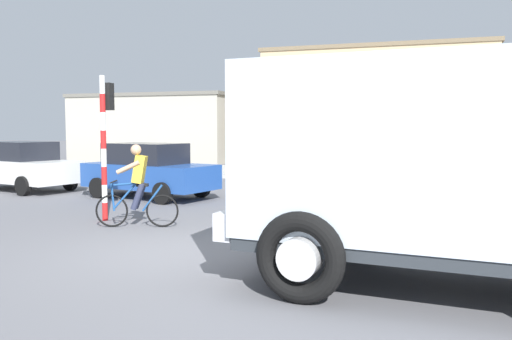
{
  "coord_description": "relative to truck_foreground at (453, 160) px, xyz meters",
  "views": [
    {
      "loc": [
        3.93,
        -7.85,
        2.08
      ],
      "look_at": [
        0.52,
        2.5,
        1.2
      ],
      "focal_mm": 37.58,
      "sensor_mm": 36.0,
      "label": 1
    }
  ],
  "objects": [
    {
      "name": "car_red_near",
      "position": [
        -8.16,
        6.75,
        -0.85
      ],
      "size": [
        4.29,
        2.58,
        1.6
      ],
      "color": "#234C9E",
      "rests_on": "ground"
    },
    {
      "name": "sidewalk_far",
      "position": [
        -4.19,
        15.47,
        -1.59
      ],
      "size": [
        80.0,
        5.0,
        0.16
      ],
      "primitive_type": "cube",
      "color": "#ADADA8",
      "rests_on": "ground"
    },
    {
      "name": "ground_plane",
      "position": [
        -4.19,
        0.71,
        -1.67
      ],
      "size": [
        120.0,
        120.0,
        0.0
      ],
      "primitive_type": "plane",
      "color": "slate"
    },
    {
      "name": "truck_foreground",
      "position": [
        0.0,
        0.0,
        0.0
      ],
      "size": [
        5.62,
        3.19,
        2.9
      ],
      "color": "silver",
      "rests_on": "ground"
    },
    {
      "name": "building_corner_left",
      "position": [
        -16.23,
        23.2,
        0.35
      ],
      "size": [
        9.97,
        7.03,
        4.04
      ],
      "color": "#B2AD9E",
      "rests_on": "ground"
    },
    {
      "name": "cyclist",
      "position": [
        -6.03,
        2.53,
        -0.8
      ],
      "size": [
        1.66,
        0.68,
        1.72
      ],
      "color": "black",
      "rests_on": "ground"
    },
    {
      "name": "traffic_light_pole",
      "position": [
        -7.14,
        3.08,
        0.4
      ],
      "size": [
        0.24,
        0.43,
        3.2
      ],
      "color": "red",
      "rests_on": "ground"
    },
    {
      "name": "car_far_side",
      "position": [
        -12.99,
        7.04,
        -0.85
      ],
      "size": [
        4.3,
        2.64,
        1.6
      ],
      "color": "white",
      "rests_on": "ground"
    },
    {
      "name": "car_white_mid",
      "position": [
        -2.3,
        9.27,
        -0.85
      ],
      "size": [
        4.28,
        2.54,
        1.6
      ],
      "color": "#234C9E",
      "rests_on": "ground"
    },
    {
      "name": "pedestrian_near_kerb",
      "position": [
        -0.87,
        9.62,
        -0.82
      ],
      "size": [
        0.34,
        0.22,
        1.62
      ],
      "color": "#2D334C",
      "rests_on": "ground"
    },
    {
      "name": "building_mid_block",
      "position": [
        -3.11,
        22.41,
        1.42
      ],
      "size": [
        11.69,
        5.64,
        6.17
      ],
      "color": "#D1B284",
      "rests_on": "ground"
    }
  ]
}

